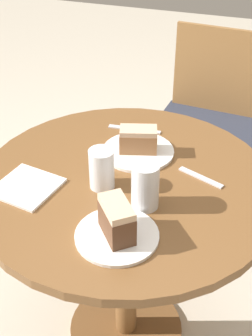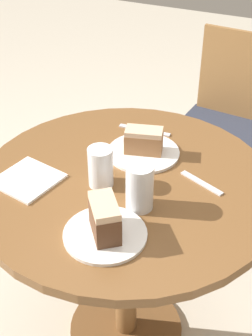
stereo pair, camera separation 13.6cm
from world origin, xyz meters
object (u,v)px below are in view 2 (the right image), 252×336
(plate_near, at_px, (143,152))
(cake_slice_far, at_px, (105,218))
(chair, at_px, (231,130))
(glass_lemonade, at_px, (101,169))
(glass_water, at_px, (140,189))
(plate_far, at_px, (105,234))
(cake_slice_near, at_px, (144,140))

(plate_near, xyz_separation_m, cake_slice_far, (0.06, -0.39, 0.05))
(chair, distance_m, glass_lemonade, 0.95)
(cake_slice_far, relative_size, glass_water, 0.93)
(glass_water, bearing_deg, plate_far, -102.49)
(plate_near, distance_m, glass_lemonade, 0.21)
(cake_slice_near, bearing_deg, chair, 78.88)
(plate_far, bearing_deg, plate_near, 99.19)
(glass_lemonade, bearing_deg, chair, 78.35)
(chair, height_order, cake_slice_far, chair)
(glass_lemonade, bearing_deg, glass_water, -17.92)
(plate_far, distance_m, cake_slice_far, 0.05)
(plate_far, bearing_deg, cake_slice_far, 0.00)
(glass_water, bearing_deg, plate_near, 111.00)
(cake_slice_far, distance_m, glass_lemonade, 0.22)
(plate_near, distance_m, plate_far, 0.39)
(chair, bearing_deg, cake_slice_far, -88.97)
(cake_slice_far, bearing_deg, plate_near, 99.19)
(glass_water, bearing_deg, glass_lemonade, 162.08)
(cake_slice_far, bearing_deg, cake_slice_near, 99.19)
(chair, relative_size, glass_water, 6.47)
(chair, distance_m, plate_near, 0.74)
(plate_near, relative_size, glass_lemonade, 1.91)
(plate_near, distance_m, cake_slice_far, 0.40)
(plate_far, bearing_deg, chair, 86.15)
(chair, distance_m, cake_slice_far, 1.12)
(plate_near, height_order, cake_slice_far, cake_slice_far)
(chair, distance_m, cake_slice_near, 0.76)
(chair, height_order, plate_far, chair)
(plate_near, bearing_deg, chair, 78.88)
(plate_near, distance_m, cake_slice_near, 0.04)
(cake_slice_near, bearing_deg, glass_water, -69.00)
(plate_far, height_order, glass_lemonade, glass_lemonade)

